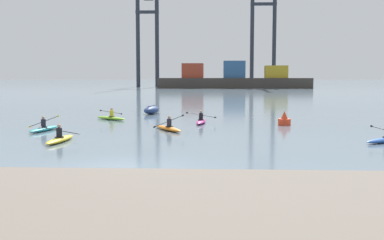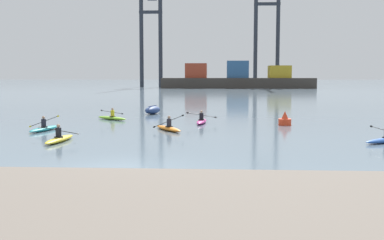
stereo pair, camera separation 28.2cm
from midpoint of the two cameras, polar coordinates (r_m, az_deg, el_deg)
ground_plane at (r=18.05m, az=-7.85°, el=-5.80°), size 800.00×800.00×0.00m
container_barge at (r=132.79m, az=5.54°, el=4.95°), size 42.44×8.77×7.60m
gantry_crane_west at (r=143.86m, az=-5.02°, el=11.23°), size 7.00×19.45×36.80m
gantry_crane_west_mid at (r=148.07m, az=9.18°, el=11.54°), size 8.01×17.11×38.01m
capsized_dinghy at (r=43.07m, az=-4.62°, el=1.21°), size 1.64×2.78×0.76m
channel_buoy at (r=33.84m, az=11.47°, el=-0.01°), size 0.90×0.90×1.00m
kayak_yellow at (r=25.77m, az=-15.55°, el=-2.19°), size 2.27×3.43×0.95m
kayak_lime at (r=37.77m, az=-9.52°, el=0.30°), size 3.03×2.59×0.95m
kayak_orange at (r=29.95m, az=-2.61°, el=-0.96°), size 2.24×3.24×1.01m
kayak_teal at (r=31.14m, az=-17.26°, el=-0.95°), size 2.16×3.45×1.04m
kayak_magenta at (r=34.49m, az=1.41°, el=-0.11°), size 2.27×3.44×0.95m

